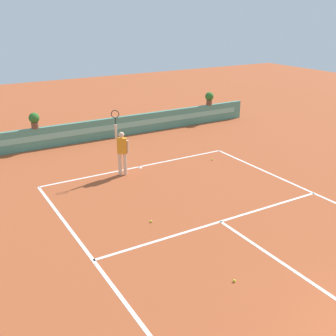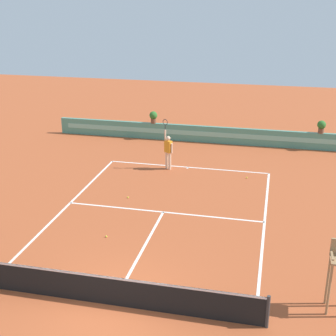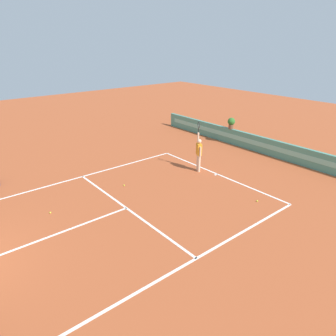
{
  "view_description": "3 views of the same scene",
  "coord_description": "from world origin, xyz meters",
  "px_view_note": "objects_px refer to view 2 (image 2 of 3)",
  "views": [
    {
      "loc": [
        -7.1,
        -2.43,
        6.04
      ],
      "look_at": [
        -0.37,
        8.92,
        1.0
      ],
      "focal_mm": 44.29,
      "sensor_mm": 36.0,
      "label": 1
    },
    {
      "loc": [
        4.21,
        -11.09,
        8.61
      ],
      "look_at": [
        -0.37,
        8.92,
        1.0
      ],
      "focal_mm": 51.58,
      "sensor_mm": 36.0,
      "label": 2
    },
    {
      "loc": [
        9.7,
        0.66,
        6.38
      ],
      "look_at": [
        -0.37,
        8.92,
        1.0
      ],
      "focal_mm": 33.22,
      "sensor_mm": 36.0,
      "label": 3
    }
  ],
  "objects_px": {
    "tennis_ball_by_sideline": "(128,197)",
    "potted_plant_left": "(153,116)",
    "tennis_player": "(168,149)",
    "tennis_ball_near_baseline": "(247,178)",
    "tennis_ball_mid_court": "(106,236)",
    "potted_plant_far_right": "(321,126)"
  },
  "relations": [
    {
      "from": "tennis_player",
      "to": "tennis_ball_mid_court",
      "type": "relative_size",
      "value": 38.01
    },
    {
      "from": "tennis_ball_near_baseline",
      "to": "tennis_ball_mid_court",
      "type": "relative_size",
      "value": 1.0
    },
    {
      "from": "potted_plant_left",
      "to": "potted_plant_far_right",
      "type": "bearing_deg",
      "value": 0.0
    },
    {
      "from": "tennis_ball_near_baseline",
      "to": "potted_plant_far_right",
      "type": "bearing_deg",
      "value": 55.54
    },
    {
      "from": "tennis_ball_mid_court",
      "to": "potted_plant_far_right",
      "type": "xyz_separation_m",
      "value": [
        8.33,
        12.56,
        1.38
      ]
    },
    {
      "from": "tennis_ball_near_baseline",
      "to": "potted_plant_far_right",
      "type": "xyz_separation_m",
      "value": [
        3.69,
        5.38,
        1.38
      ]
    },
    {
      "from": "tennis_ball_mid_court",
      "to": "tennis_ball_by_sideline",
      "type": "distance_m",
      "value": 3.62
    },
    {
      "from": "tennis_ball_near_baseline",
      "to": "tennis_ball_mid_court",
      "type": "bearing_deg",
      "value": -122.86
    },
    {
      "from": "tennis_player",
      "to": "tennis_ball_by_sideline",
      "type": "distance_m",
      "value": 4.22
    },
    {
      "from": "tennis_ball_by_sideline",
      "to": "potted_plant_left",
      "type": "distance_m",
      "value": 9.13
    },
    {
      "from": "tennis_ball_near_baseline",
      "to": "potted_plant_left",
      "type": "bearing_deg",
      "value": 138.43
    },
    {
      "from": "tennis_ball_mid_court",
      "to": "tennis_ball_near_baseline",
      "type": "bearing_deg",
      "value": 57.14
    },
    {
      "from": "potted_plant_left",
      "to": "tennis_ball_mid_court",
      "type": "bearing_deg",
      "value": -83.46
    },
    {
      "from": "tennis_ball_by_sideline",
      "to": "potted_plant_left",
      "type": "relative_size",
      "value": 0.09
    },
    {
      "from": "potted_plant_left",
      "to": "potted_plant_far_right",
      "type": "xyz_separation_m",
      "value": [
        9.76,
        0.0,
        0.0
      ]
    },
    {
      "from": "potted_plant_far_right",
      "to": "potted_plant_left",
      "type": "bearing_deg",
      "value": 180.0
    },
    {
      "from": "tennis_ball_near_baseline",
      "to": "potted_plant_left",
      "type": "xyz_separation_m",
      "value": [
        -6.07,
        5.38,
        1.38
      ]
    },
    {
      "from": "tennis_player",
      "to": "tennis_ball_near_baseline",
      "type": "distance_m",
      "value": 4.17
    },
    {
      "from": "tennis_ball_by_sideline",
      "to": "tennis_player",
      "type": "bearing_deg",
      "value": 77.26
    },
    {
      "from": "tennis_player",
      "to": "potted_plant_left",
      "type": "relative_size",
      "value": 3.57
    },
    {
      "from": "tennis_player",
      "to": "tennis_ball_by_sideline",
      "type": "height_order",
      "value": "tennis_player"
    },
    {
      "from": "tennis_player",
      "to": "tennis_ball_mid_court",
      "type": "xyz_separation_m",
      "value": [
        -0.61,
        -7.6,
        -1.02
      ]
    }
  ]
}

